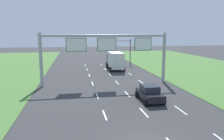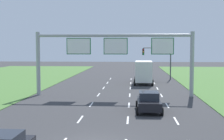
{
  "view_description": "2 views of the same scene",
  "coord_description": "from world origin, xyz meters",
  "px_view_note": "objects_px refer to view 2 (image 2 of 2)",
  "views": [
    {
      "loc": [
        -4.25,
        -11.66,
        6.96
      ],
      "look_at": [
        0.54,
        15.28,
        2.3
      ],
      "focal_mm": 35.0,
      "sensor_mm": 36.0,
      "label": 1
    },
    {
      "loc": [
        2.16,
        -16.45,
        5.27
      ],
      "look_at": [
        -0.1,
        16.03,
        2.94
      ],
      "focal_mm": 50.0,
      "sensor_mm": 36.0,
      "label": 2
    }
  ],
  "objects_px": {
    "traffic_light_mast": "(159,56)",
    "sign_gantry": "(115,51)",
    "car_near_red": "(149,102)",
    "box_truck": "(144,71)"
  },
  "relations": [
    {
      "from": "traffic_light_mast",
      "to": "sign_gantry",
      "type": "bearing_deg",
      "value": -108.96
    },
    {
      "from": "car_near_red",
      "to": "sign_gantry",
      "type": "bearing_deg",
      "value": 111.54
    },
    {
      "from": "car_near_red",
      "to": "box_truck",
      "type": "height_order",
      "value": "box_truck"
    },
    {
      "from": "sign_gantry",
      "to": "box_truck",
      "type": "bearing_deg",
      "value": 73.83
    },
    {
      "from": "box_truck",
      "to": "sign_gantry",
      "type": "xyz_separation_m",
      "value": [
        -3.52,
        -12.16,
        3.14
      ]
    },
    {
      "from": "box_truck",
      "to": "sign_gantry",
      "type": "bearing_deg",
      "value": -104.74
    },
    {
      "from": "sign_gantry",
      "to": "traffic_light_mast",
      "type": "distance_m",
      "value": 19.12
    },
    {
      "from": "box_truck",
      "to": "traffic_light_mast",
      "type": "height_order",
      "value": "traffic_light_mast"
    },
    {
      "from": "car_near_red",
      "to": "sign_gantry",
      "type": "xyz_separation_m",
      "value": [
        -3.31,
        8.21,
        4.1
      ]
    },
    {
      "from": "car_near_red",
      "to": "box_truck",
      "type": "distance_m",
      "value": 20.39
    }
  ]
}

